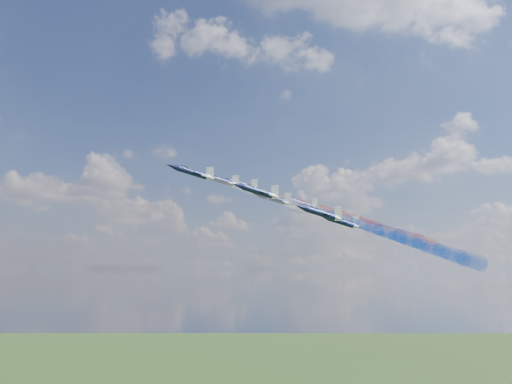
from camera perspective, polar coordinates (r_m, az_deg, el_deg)
jet_lead at (r=142.00m, az=-6.15°, el=1.88°), size 15.14×12.76×8.72m
trail_lead at (r=155.33m, az=3.59°, el=-1.13°), size 47.70×12.74×14.75m
jet_inner_left at (r=137.41m, az=0.16°, el=0.05°), size 15.14×12.76×8.72m
trail_inner_left at (r=153.59m, az=9.50°, el=-2.84°), size 47.70×12.74×14.75m
jet_inner_right at (r=154.55m, az=-3.50°, el=1.13°), size 15.14×12.76×8.72m
trail_inner_right at (r=168.89m, az=5.27°, el=-1.59°), size 47.70×12.74×14.75m
jet_outer_left at (r=131.71m, az=6.26°, el=-2.05°), size 15.14×12.76×8.72m
trail_outer_left at (r=150.48m, az=15.18°, el=-4.75°), size 47.70×12.74×14.75m
jet_center_third at (r=152.18m, az=1.57°, el=-0.63°), size 15.14×12.76×8.72m
trail_center_third at (r=168.80m, az=9.94°, el=-3.19°), size 47.70×12.74×14.75m
jet_outer_right at (r=169.81m, az=-1.54°, el=0.78°), size 15.14×12.76×8.72m
trail_outer_right at (r=184.83m, az=6.33°, el=-1.69°), size 47.70×12.74×14.75m
jet_rear_left at (r=149.93m, az=8.17°, el=-2.85°), size 15.14×12.76×8.72m
trail_rear_left at (r=169.25m, az=15.91°, el=-5.15°), size 47.70×12.74×14.75m
jet_rear_right at (r=165.64m, az=4.31°, el=-1.11°), size 15.14×12.76×8.72m
trail_rear_right at (r=183.21m, az=11.80°, el=-3.42°), size 47.70×12.74×14.75m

